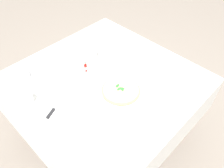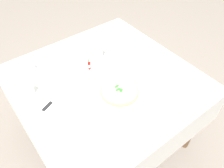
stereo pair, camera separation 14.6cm
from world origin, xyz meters
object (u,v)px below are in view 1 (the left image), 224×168
object	(u,v)px
pizza_plate	(121,92)
pepper_shaker	(84,71)
napkin_folded	(55,109)
hot_sauce_bottle	(86,67)
water_glass_far_left	(149,69)
coffee_cup_right_edge	(119,33)
water_glass_center_back	(92,52)
coffee_cup_far_right	(24,76)
coffee_cup_left_edge	(182,75)
dinner_knife	(55,107)
coffee_cup_near_right	(144,46)
water_glass_near_left	(27,98)
menu_card	(115,131)
pizza	(121,90)
salt_shaker	(88,66)

from	to	relation	value
pizza_plate	pepper_shaker	distance (m)	0.31
napkin_folded	hot_sauce_bottle	world-z (taller)	hot_sauce_bottle
pizza_plate	water_glass_far_left	world-z (taller)	water_glass_far_left
coffee_cup_right_edge	water_glass_center_back	xyz separation A→B (m)	(-0.36, -0.06, 0.03)
coffee_cup_far_right	coffee_cup_right_edge	bearing A→B (deg)	-7.30
coffee_cup_left_edge	dinner_knife	distance (m)	0.85
coffee_cup_left_edge	hot_sauce_bottle	world-z (taller)	hot_sauce_bottle
dinner_knife	coffee_cup_left_edge	bearing A→B (deg)	-49.99
coffee_cup_left_edge	coffee_cup_near_right	world-z (taller)	same
water_glass_center_back	hot_sauce_bottle	size ratio (longest dim) A/B	1.56
napkin_folded	coffee_cup_right_edge	bearing A→B (deg)	1.24
coffee_cup_near_right	water_glass_center_back	world-z (taller)	water_glass_center_back
coffee_cup_right_edge	water_glass_near_left	bearing A→B (deg)	-173.54
coffee_cup_far_right	napkin_folded	distance (m)	0.37
coffee_cup_near_right	pizza_plate	bearing A→B (deg)	-157.58
menu_card	pizza	bearing A→B (deg)	-85.04
pizza	water_glass_center_back	bearing A→B (deg)	74.36
pepper_shaker	water_glass_near_left	bearing A→B (deg)	174.66
dinner_knife	water_glass_center_back	bearing A→B (deg)	0.41
pizza_plate	water_glass_far_left	xyz separation A→B (m)	(0.26, -0.02, 0.04)
coffee_cup_far_right	coffee_cup_right_edge	size ratio (longest dim) A/B	1.01
hot_sauce_bottle	pizza_plate	bearing A→B (deg)	-86.53
water_glass_center_back	coffee_cup_right_edge	bearing A→B (deg)	9.46
coffee_cup_far_right	water_glass_far_left	xyz separation A→B (m)	(0.63, -0.58, 0.02)
salt_shaker	dinner_knife	bearing A→B (deg)	-159.38
coffee_cup_near_right	hot_sauce_bottle	distance (m)	0.51
pizza_plate	water_glass_center_back	xyz separation A→B (m)	(0.11, 0.39, 0.04)
pizza	pepper_shaker	bearing A→B (deg)	98.74
water_glass_far_left	water_glass_near_left	xyz separation A→B (m)	(-0.72, 0.37, -0.00)
water_glass_center_back	napkin_folded	xyz separation A→B (m)	(-0.48, -0.21, -0.05)
coffee_cup_near_right	pepper_shaker	size ratio (longest dim) A/B	2.36
napkin_folded	hot_sauce_bottle	distance (m)	0.38
pizza_plate	coffee_cup_far_right	bearing A→B (deg)	123.09
coffee_cup_right_edge	pepper_shaker	size ratio (longest dim) A/B	2.32
pizza_plate	hot_sauce_bottle	size ratio (longest dim) A/B	3.66
water_glass_far_left	pizza	bearing A→B (deg)	175.77
coffee_cup_near_right	water_glass_far_left	distance (m)	0.30
coffee_cup_left_edge	napkin_folded	bearing A→B (deg)	152.95
coffee_cup_far_right	water_glass_near_left	size ratio (longest dim) A/B	1.31
coffee_cup_left_edge	coffee_cup_right_edge	size ratio (longest dim) A/B	1.01
napkin_folded	dinner_knife	world-z (taller)	dinner_knife
pizza_plate	hot_sauce_bottle	bearing A→B (deg)	93.47
coffee_cup_far_right	coffee_cup_near_right	xyz separation A→B (m)	(0.83, -0.36, 0.00)
coffee_cup_right_edge	salt_shaker	xyz separation A→B (m)	(-0.46, -0.12, -0.00)
water_glass_far_left	napkin_folded	world-z (taller)	water_glass_far_left
water_glass_far_left	hot_sauce_bottle	distance (m)	0.44
water_glass_near_left	hot_sauce_bottle	size ratio (longest dim) A/B	1.22
water_glass_far_left	coffee_cup_right_edge	bearing A→B (deg)	66.76
water_glass_center_back	menu_card	bearing A→B (deg)	-121.39
water_glass_center_back	water_glass_far_left	world-z (taller)	water_glass_center_back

